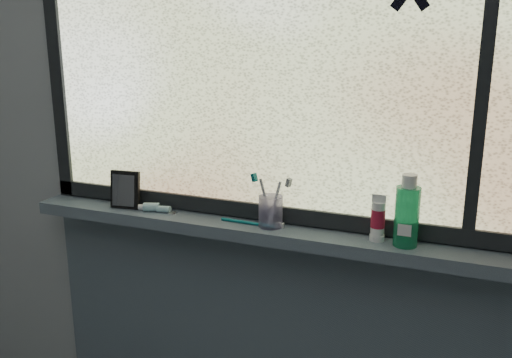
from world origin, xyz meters
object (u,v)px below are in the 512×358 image
Objects in this scene: mouthwash_bottle at (407,211)px; cream_tube at (378,216)px; toothbrush_cup at (271,211)px; vanity_mirror at (125,190)px.

mouthwash_bottle is 0.09m from cream_tube.
toothbrush_cup is at bearing 179.21° from mouthwash_bottle.
mouthwash_bottle is (0.41, -0.01, 0.05)m from toothbrush_cup.
toothbrush_cup is 0.57× the size of mouthwash_bottle.
cream_tube is (0.85, 0.01, 0.01)m from vanity_mirror.
vanity_mirror is at bearing -179.36° from toothbrush_cup.
vanity_mirror reaches higher than cream_tube.
vanity_mirror is 1.31× the size of toothbrush_cup.
mouthwash_bottle is at bearing -0.79° from toothbrush_cup.
mouthwash_bottle is 1.73× the size of cream_tube.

